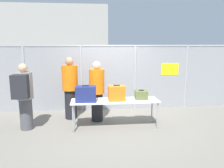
% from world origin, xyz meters
% --- Properties ---
extents(ground_plane, '(120.00, 120.00, 0.00)m').
position_xyz_m(ground_plane, '(0.00, 0.00, 0.00)').
color(ground_plane, slate).
extents(fence_section, '(8.95, 0.07, 2.14)m').
position_xyz_m(fence_section, '(0.01, 1.51, 1.12)').
color(fence_section, '#9EA0A5').
rests_on(fence_section, ground_plane).
extents(inspection_table, '(2.26, 0.62, 0.73)m').
position_xyz_m(inspection_table, '(0.02, -0.13, 0.68)').
color(inspection_table, silver).
rests_on(inspection_table, ground_plane).
extents(suitcase_navy, '(0.52, 0.32, 0.42)m').
position_xyz_m(suitcase_navy, '(-0.73, -0.20, 0.93)').
color(suitcase_navy, navy).
rests_on(suitcase_navy, inspection_table).
extents(suitcase_orange, '(0.42, 0.30, 0.41)m').
position_xyz_m(suitcase_orange, '(0.06, -0.17, 0.93)').
color(suitcase_orange, orange).
rests_on(suitcase_orange, inspection_table).
extents(suitcase_olive, '(0.36, 0.36, 0.25)m').
position_xyz_m(suitcase_olive, '(0.72, -0.07, 0.85)').
color(suitcase_olive, '#566033').
rests_on(suitcase_olive, inspection_table).
extents(traveler_hooded, '(0.42, 0.65, 1.70)m').
position_xyz_m(traveler_hooded, '(-2.26, -0.08, 0.93)').
color(traveler_hooded, '#4C4C51').
rests_on(traveler_hooded, ground_plane).
extents(security_worker_near, '(0.42, 0.42, 1.70)m').
position_xyz_m(security_worker_near, '(-0.43, 0.41, 0.88)').
color(security_worker_near, black).
rests_on(security_worker_near, ground_plane).
extents(security_worker_far, '(0.45, 0.45, 1.80)m').
position_xyz_m(security_worker_far, '(-1.19, 0.71, 0.93)').
color(security_worker_far, black).
rests_on(security_worker_far, ground_plane).
extents(utility_trailer, '(4.44, 2.17, 0.74)m').
position_xyz_m(utility_trailer, '(2.50, 2.81, 0.43)').
color(utility_trailer, silver).
rests_on(utility_trailer, ground_plane).
extents(distant_hangar, '(14.89, 11.38, 7.19)m').
position_xyz_m(distant_hangar, '(-5.52, 29.19, 3.59)').
color(distant_hangar, '#999993').
rests_on(distant_hangar, ground_plane).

